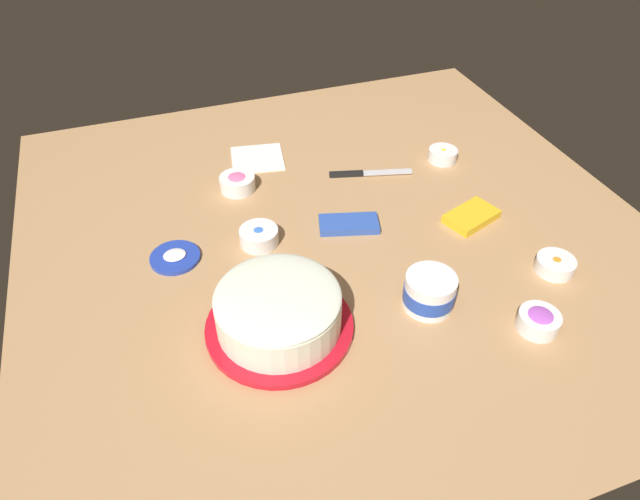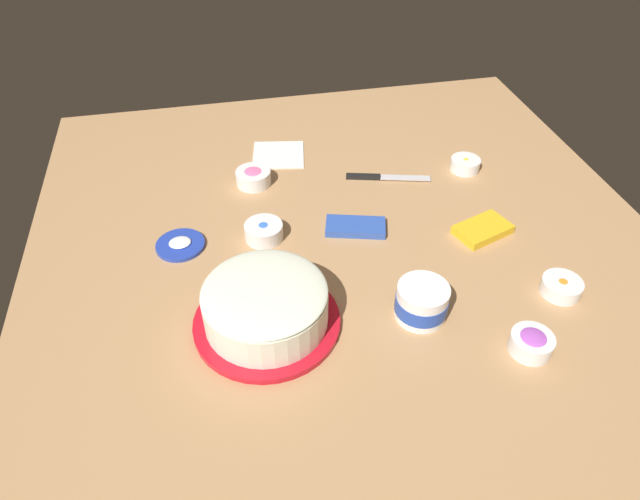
% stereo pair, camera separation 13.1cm
% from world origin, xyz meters
% --- Properties ---
extents(ground_plane, '(1.54, 1.54, 0.00)m').
position_xyz_m(ground_plane, '(0.00, 0.00, 0.00)').
color(ground_plane, tan).
extents(frosted_cake, '(0.31, 0.31, 0.11)m').
position_xyz_m(frosted_cake, '(0.23, 0.26, 0.05)').
color(frosted_cake, red).
rests_on(frosted_cake, ground_plane).
extents(frosting_tub, '(0.11, 0.11, 0.08)m').
position_xyz_m(frosting_tub, '(-0.09, 0.30, 0.04)').
color(frosting_tub, white).
rests_on(frosting_tub, ground_plane).
extents(frosting_tub_lid, '(0.12, 0.12, 0.02)m').
position_xyz_m(frosting_tub_lid, '(0.40, -0.03, 0.01)').
color(frosting_tub_lid, '#233DAD').
rests_on(frosting_tub_lid, ground_plane).
extents(spreading_knife, '(0.23, 0.08, 0.01)m').
position_xyz_m(spreading_knife, '(-0.16, -0.21, 0.01)').
color(spreading_knife, silver).
rests_on(spreading_knife, ground_plane).
extents(sprinkle_bowl_yellow, '(0.08, 0.08, 0.03)m').
position_xyz_m(sprinkle_bowl_yellow, '(-0.41, -0.21, 0.02)').
color(sprinkle_bowl_yellow, white).
rests_on(sprinkle_bowl_yellow, ground_plane).
extents(sprinkle_bowl_rainbow, '(0.09, 0.09, 0.04)m').
position_xyz_m(sprinkle_bowl_rainbow, '(-0.28, 0.44, 0.02)').
color(sprinkle_bowl_rainbow, white).
rests_on(sprinkle_bowl_rainbow, ground_plane).
extents(sprinkle_bowl_pink, '(0.10, 0.10, 0.04)m').
position_xyz_m(sprinkle_bowl_pink, '(0.19, -0.26, 0.02)').
color(sprinkle_bowl_pink, white).
rests_on(sprinkle_bowl_pink, ground_plane).
extents(sprinkle_bowl_blue, '(0.09, 0.09, 0.04)m').
position_xyz_m(sprinkle_bowl_blue, '(0.20, -0.02, 0.02)').
color(sprinkle_bowl_blue, white).
rests_on(sprinkle_bowl_blue, ground_plane).
extents(sprinkle_bowl_orange, '(0.09, 0.09, 0.03)m').
position_xyz_m(sprinkle_bowl_orange, '(-0.42, 0.30, 0.02)').
color(sprinkle_bowl_orange, white).
rests_on(sprinkle_bowl_orange, ground_plane).
extents(candy_box_lower, '(0.16, 0.11, 0.02)m').
position_xyz_m(candy_box_lower, '(-0.03, -0.01, 0.01)').
color(candy_box_lower, '#2D51B2').
rests_on(candy_box_lower, ground_plane).
extents(candy_box_upper, '(0.16, 0.12, 0.02)m').
position_xyz_m(candy_box_upper, '(-0.34, 0.07, 0.01)').
color(candy_box_upper, yellow).
rests_on(candy_box_upper, ground_plane).
extents(paper_napkin, '(0.17, 0.17, 0.01)m').
position_xyz_m(paper_napkin, '(0.10, -0.39, 0.00)').
color(paper_napkin, white).
rests_on(paper_napkin, ground_plane).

